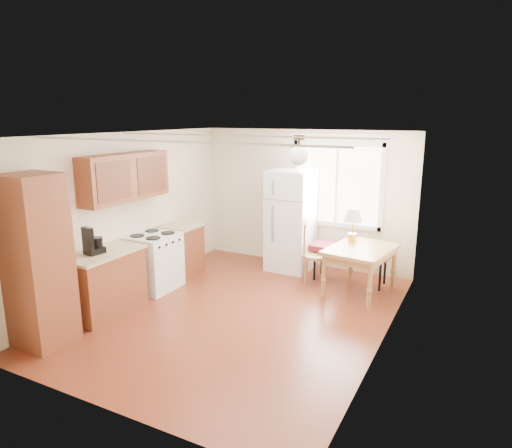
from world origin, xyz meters
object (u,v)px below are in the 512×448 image
Objects in this scene: refrigerator at (291,220)px; dining_table at (361,254)px; bench at (350,251)px; chair at (309,248)px.

dining_table is at bearing -19.82° from refrigerator.
bench is 0.68m from chair.
refrigerator is 1.22m from bench.
refrigerator is 0.81m from chair.
refrigerator is at bearing 174.45° from bench.
refrigerator is at bearing 166.63° from dining_table.
chair reaches higher than bench.
dining_table is 0.87m from chair.
bench is 1.31× the size of chair.
refrigerator is 1.35× the size of bench.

